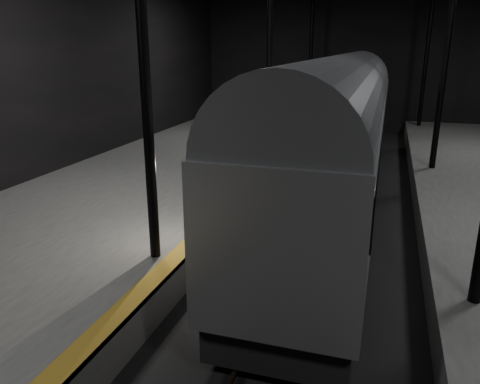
% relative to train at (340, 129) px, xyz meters
% --- Properties ---
extents(ground, '(44.00, 44.00, 0.00)m').
position_rel_train_xyz_m(ground, '(0.00, -3.85, -3.24)').
color(ground, black).
rests_on(ground, ground).
extents(platform_left, '(9.00, 43.80, 1.00)m').
position_rel_train_xyz_m(platform_left, '(-7.50, -3.85, -2.74)').
color(platform_left, '#50504D').
rests_on(platform_left, ground).
extents(tactile_strip, '(0.50, 43.80, 0.01)m').
position_rel_train_xyz_m(tactile_strip, '(-3.25, -3.85, -2.23)').
color(tactile_strip, '#996C1B').
rests_on(tactile_strip, platform_left).
extents(track, '(2.40, 43.00, 0.24)m').
position_rel_train_xyz_m(track, '(0.00, -3.85, -3.17)').
color(track, '#3F3328').
rests_on(track, ground).
extents(train, '(3.25, 21.72, 5.80)m').
position_rel_train_xyz_m(train, '(0.00, 0.00, 0.00)').
color(train, '#9FA3A7').
rests_on(train, ground).
extents(woman, '(0.71, 0.60, 1.67)m').
position_rel_train_xyz_m(woman, '(-3.80, -3.82, -1.40)').
color(woman, '#9A845E').
rests_on(woman, platform_left).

